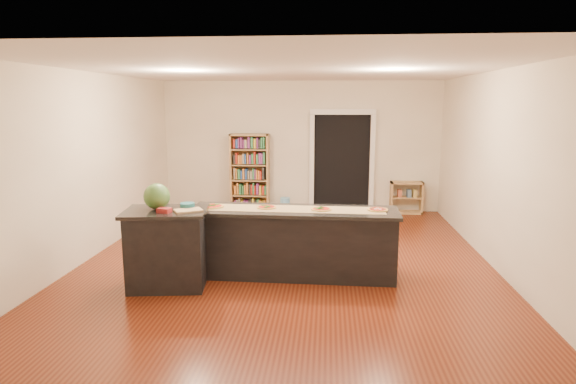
# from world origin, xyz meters

# --- Properties ---
(room) EXTENTS (6.00, 7.00, 2.80)m
(room) POSITION_xyz_m (0.00, 0.00, 1.40)
(room) COLOR beige
(room) RESTS_ON ground
(doorway) EXTENTS (1.40, 0.09, 2.21)m
(doorway) POSITION_xyz_m (0.90, 3.46, 1.20)
(doorway) COLOR black
(doorway) RESTS_ON room
(kitchen_island) EXTENTS (2.81, 0.76, 0.93)m
(kitchen_island) POSITION_xyz_m (0.15, -0.67, 0.47)
(kitchen_island) COLOR black
(kitchen_island) RESTS_ON ground
(side_counter) EXTENTS (1.02, 0.75, 1.01)m
(side_counter) POSITION_xyz_m (-1.43, -1.22, 0.51)
(side_counter) COLOR black
(side_counter) RESTS_ON ground
(bookshelf) EXTENTS (0.84, 0.30, 1.68)m
(bookshelf) POSITION_xyz_m (-1.09, 3.30, 0.84)
(bookshelf) COLOR tan
(bookshelf) RESTS_ON ground
(low_shelf) EXTENTS (0.68, 0.29, 0.68)m
(low_shelf) POSITION_xyz_m (2.29, 3.30, 0.34)
(low_shelf) COLOR tan
(low_shelf) RESTS_ON ground
(waste_bin) EXTENTS (0.21, 0.21, 0.31)m
(waste_bin) POSITION_xyz_m (-0.32, 3.21, 0.16)
(waste_bin) COLOR #68B6E9
(waste_bin) RESTS_ON ground
(kraft_paper) EXTENTS (2.45, 0.48, 0.00)m
(kraft_paper) POSITION_xyz_m (0.15, -0.66, 0.93)
(kraft_paper) COLOR olive
(kraft_paper) RESTS_ON kitchen_island
(watermelon) EXTENTS (0.33, 0.33, 0.33)m
(watermelon) POSITION_xyz_m (-1.55, -1.18, 1.18)
(watermelon) COLOR #144214
(watermelon) RESTS_ON side_counter
(cutting_board) EXTENTS (0.39, 0.35, 0.02)m
(cutting_board) POSITION_xyz_m (-1.12, -1.27, 1.02)
(cutting_board) COLOR tan
(cutting_board) RESTS_ON side_counter
(package_red) EXTENTS (0.18, 0.14, 0.06)m
(package_red) POSITION_xyz_m (-1.39, -1.37, 1.04)
(package_red) COLOR maroon
(package_red) RESTS_ON side_counter
(package_teal) EXTENTS (0.19, 0.19, 0.07)m
(package_teal) POSITION_xyz_m (-1.18, -1.11, 1.05)
(package_teal) COLOR #195966
(package_teal) RESTS_ON side_counter
(pizza_a) EXTENTS (0.31, 0.31, 0.02)m
(pizza_a) POSITION_xyz_m (-0.97, -0.63, 0.94)
(pizza_a) COLOR #B89446
(pizza_a) RESTS_ON kitchen_island
(pizza_b) EXTENTS (0.26, 0.26, 0.02)m
(pizza_b) POSITION_xyz_m (-0.23, -0.63, 0.94)
(pizza_b) COLOR #B89446
(pizza_b) RESTS_ON kitchen_island
(pizza_c) EXTENTS (0.29, 0.29, 0.02)m
(pizza_c) POSITION_xyz_m (0.52, -0.68, 0.94)
(pizza_c) COLOR #B89446
(pizza_c) RESTS_ON kitchen_island
(pizza_d) EXTENTS (0.28, 0.28, 0.02)m
(pizza_d) POSITION_xyz_m (1.27, -0.65, 0.94)
(pizza_d) COLOR #B89446
(pizza_d) RESTS_ON kitchen_island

